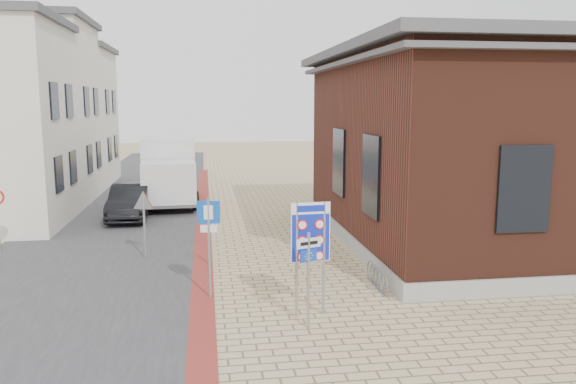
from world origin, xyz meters
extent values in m
plane|color=tan|center=(0.00, 0.00, 0.00)|extent=(120.00, 120.00, 0.00)
cube|color=#38383A|center=(-5.50, 15.00, 0.01)|extent=(7.00, 60.00, 0.02)
cube|color=maroon|center=(-2.00, 10.00, 0.01)|extent=(0.60, 40.00, 0.02)
cube|color=gray|center=(9.00, 7.00, 0.25)|extent=(12.15, 12.15, 0.50)
cube|color=#482117|center=(9.00, 7.00, 3.50)|extent=(12.00, 12.00, 6.00)
cube|color=#4A4A4F|center=(9.00, 7.00, 6.65)|extent=(13.00, 13.00, 0.30)
cube|color=#4A4A4F|center=(9.00, 7.00, 6.25)|extent=(12.70, 12.70, 0.15)
cube|color=black|center=(2.98, 4.00, 2.80)|extent=(0.12, 1.60, 2.40)
cube|color=black|center=(2.98, 8.00, 2.80)|extent=(0.12, 1.60, 2.40)
cube|color=black|center=(6.00, 0.98, 2.80)|extent=(1.40, 0.12, 2.20)
cube|color=black|center=(-7.48, 10.80, 2.20)|extent=(0.10, 1.10, 1.40)
cube|color=black|center=(-7.48, 13.20, 2.20)|extent=(0.10, 1.10, 1.40)
cube|color=black|center=(-7.48, 10.80, 5.00)|extent=(0.10, 1.10, 1.40)
cube|color=black|center=(-7.48, 13.20, 5.00)|extent=(0.10, 1.10, 1.40)
cube|color=silver|center=(-11.00, 18.00, 4.40)|extent=(7.00, 6.00, 8.80)
cube|color=#4A4A4F|center=(-11.00, 18.00, 8.95)|extent=(7.40, 6.40, 0.30)
cube|color=black|center=(-7.48, 16.80, 2.20)|extent=(0.10, 1.10, 1.40)
cube|color=black|center=(-7.48, 19.20, 2.20)|extent=(0.10, 1.10, 1.40)
cube|color=black|center=(-7.48, 16.80, 5.00)|extent=(0.10, 1.10, 1.40)
cube|color=black|center=(-7.48, 19.20, 5.00)|extent=(0.10, 1.10, 1.40)
cube|color=silver|center=(-11.00, 24.00, 4.00)|extent=(7.00, 6.00, 8.00)
cube|color=#4A4A4F|center=(-11.00, 24.00, 8.15)|extent=(7.40, 6.40, 0.30)
cube|color=black|center=(-7.48, 22.80, 2.20)|extent=(0.10, 1.10, 1.40)
cube|color=black|center=(-7.48, 25.20, 2.20)|extent=(0.10, 1.10, 1.40)
cube|color=black|center=(-7.48, 22.80, 5.00)|extent=(0.10, 1.10, 1.40)
cube|color=black|center=(-7.48, 25.20, 5.00)|extent=(0.10, 1.10, 1.40)
torus|color=slate|center=(2.65, 1.60, 0.28)|extent=(0.04, 0.60, 0.60)
torus|color=slate|center=(2.65, 1.90, 0.28)|extent=(0.04, 0.60, 0.60)
torus|color=slate|center=(2.65, 2.20, 0.28)|extent=(0.04, 0.60, 0.60)
torus|color=slate|center=(2.65, 2.50, 0.28)|extent=(0.04, 0.60, 0.60)
torus|color=slate|center=(2.65, 2.80, 0.28)|extent=(0.04, 0.60, 0.60)
cube|color=slate|center=(2.65, 2.20, 0.02)|extent=(0.08, 1.60, 0.04)
imported|color=black|center=(-5.08, 12.64, 0.73)|extent=(1.56, 4.44, 1.46)
cube|color=slate|center=(-3.63, 15.72, 0.51)|extent=(2.75, 6.23, 0.28)
cube|color=silver|center=(-3.49, 13.58, 1.41)|extent=(2.49, 2.06, 1.80)
cube|color=black|center=(-3.44, 12.74, 1.75)|extent=(2.14, 0.22, 0.90)
cube|color=silver|center=(-3.70, 16.73, 1.97)|extent=(2.74, 4.21, 2.48)
cylinder|color=black|center=(-4.70, 13.84, 0.45)|extent=(0.34, 0.92, 0.90)
cylinder|color=black|center=(-2.33, 13.99, 0.45)|extent=(0.34, 0.92, 0.90)
cylinder|color=black|center=(-4.93, 17.44, 0.45)|extent=(0.34, 0.92, 0.90)
cylinder|color=black|center=(-2.56, 17.60, 0.45)|extent=(0.34, 0.92, 0.90)
cylinder|color=gray|center=(0.18, 0.48, 1.35)|extent=(0.07, 0.07, 2.69)
cylinder|color=gray|center=(0.82, 0.52, 1.35)|extent=(0.07, 0.07, 2.69)
cube|color=white|center=(0.50, 0.50, 2.00)|extent=(0.92, 0.11, 1.38)
cube|color=#0E22B0|center=(0.50, 0.50, 2.00)|extent=(0.88, 0.12, 1.35)
cube|color=white|center=(0.50, 0.50, 2.55)|extent=(0.88, 0.12, 0.26)
cylinder|color=gray|center=(0.32, -0.24, 1.09)|extent=(0.07, 0.07, 2.17)
cube|color=silver|center=(0.32, -0.24, 1.93)|extent=(0.56, 0.24, 0.21)
cube|color=#0F38B7|center=(0.32, -0.24, 1.65)|extent=(0.39, 0.17, 0.26)
cylinder|color=gray|center=(-1.80, 2.00, 1.30)|extent=(0.07, 0.07, 2.60)
cube|color=#0E4FB1|center=(-1.80, 2.00, 2.24)|extent=(0.57, 0.09, 0.57)
cube|color=white|center=(-1.80, 2.00, 1.82)|extent=(0.42, 0.07, 0.19)
cylinder|color=gray|center=(-3.80, 6.00, 1.04)|extent=(0.07, 0.07, 2.09)
cylinder|color=#D8570B|center=(-1.80, 5.00, 0.45)|extent=(0.10, 0.10, 0.90)
camera|label=1|loc=(-1.85, -11.82, 4.92)|focal=35.00mm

